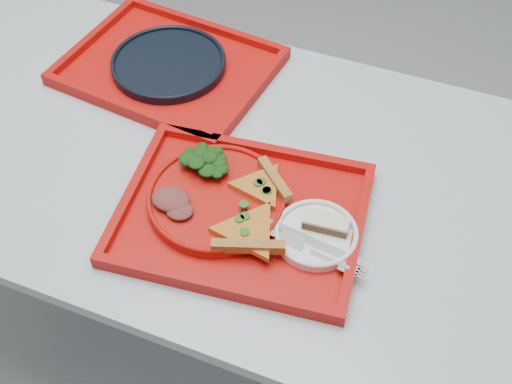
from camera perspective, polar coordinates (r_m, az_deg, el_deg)
ground at (r=1.95m, az=-5.26°, el=-11.30°), size 10.00×10.00×0.00m
table at (r=1.40m, az=-7.21°, el=2.08°), size 1.60×0.80×0.75m
tray_main at (r=1.20m, az=-1.28°, el=-2.20°), size 0.49×0.40×0.01m
tray_far at (r=1.51m, az=-7.71°, el=10.77°), size 0.49×0.40×0.01m
dinner_plate at (r=1.21m, az=-3.52°, el=-0.66°), size 0.26×0.26×0.02m
side_plate at (r=1.16m, az=5.35°, el=-3.88°), size 0.15×0.15×0.01m
navy_plate at (r=1.51m, az=-7.77°, el=11.18°), size 0.26×0.26×0.02m
pizza_slice_a at (r=1.14m, az=-0.61°, el=-3.35°), size 0.17×0.18×0.02m
pizza_slice_b at (r=1.21m, az=0.37°, el=0.65°), size 0.16×0.16×0.02m
salad_heap at (r=1.24m, az=-4.38°, el=3.12°), size 0.09×0.08×0.04m
meat_portion at (r=1.19m, az=-7.59°, el=-0.65°), size 0.07×0.06×0.02m
dessert_bar at (r=1.16m, az=6.24°, el=-2.78°), size 0.08×0.04×0.02m
knife at (r=1.14m, az=5.21°, el=-4.45°), size 0.19×0.04×0.01m
fork at (r=1.13m, az=4.81°, el=-5.20°), size 0.19×0.05×0.01m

